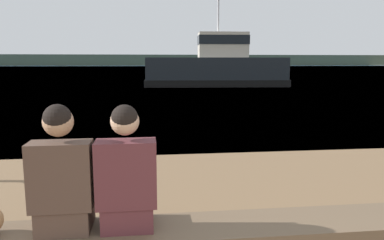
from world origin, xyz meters
TOP-DOWN VIEW (x-y plane):
  - water_surface at (0.00, 126.44)m, footprint 240.00×240.00m
  - far_shoreline at (0.00, 197.61)m, footprint 600.00×12.00m
  - bench_main at (-0.77, 2.43)m, footprint 7.28×0.51m
  - person_left at (-1.39, 2.44)m, footprint 0.44×0.38m
  - person_right at (-0.93, 2.44)m, footprint 0.44×0.37m
  - tugboat_red at (4.22, 26.00)m, footprint 10.10×3.85m

SIDE VIEW (x-z plane):
  - water_surface at x=0.00m, z-range 0.00..0.00m
  - bench_main at x=-0.77m, z-range 0.15..0.59m
  - person_right at x=-0.93m, z-range 0.38..1.32m
  - person_left at x=-1.39m, z-range 0.38..1.34m
  - tugboat_red at x=4.22m, z-range -2.00..4.39m
  - far_shoreline at x=0.00m, z-range 0.00..5.39m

